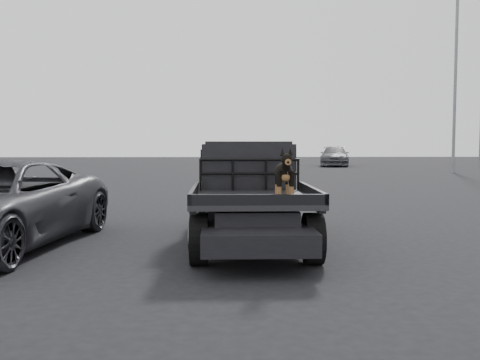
{
  "coord_description": "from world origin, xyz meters",
  "views": [
    {
      "loc": [
        -0.38,
        -6.94,
        1.78
      ],
      "look_at": [
        -0.14,
        -0.13,
        1.3
      ],
      "focal_mm": 40.0,
      "sensor_mm": 36.0,
      "label": 1
    }
  ],
  "objects_px": {
    "dog": "(284,176)",
    "distant_car_b": "(335,156)",
    "flatbed_ute": "(250,217)",
    "floodlight_mid": "(456,47)"
  },
  "relations": [
    {
      "from": "flatbed_ute",
      "to": "floodlight_mid",
      "type": "bearing_deg",
      "value": 58.77
    },
    {
      "from": "flatbed_ute",
      "to": "dog",
      "type": "xyz_separation_m",
      "value": [
        0.41,
        -1.59,
        0.83
      ]
    },
    {
      "from": "dog",
      "to": "distant_car_b",
      "type": "xyz_separation_m",
      "value": [
        7.76,
        32.81,
        -0.54
      ]
    },
    {
      "from": "distant_car_b",
      "to": "flatbed_ute",
      "type": "bearing_deg",
      "value": -92.58
    },
    {
      "from": "distant_car_b",
      "to": "floodlight_mid",
      "type": "distance_m",
      "value": 12.51
    },
    {
      "from": "flatbed_ute",
      "to": "floodlight_mid",
      "type": "height_order",
      "value": "floodlight_mid"
    },
    {
      "from": "dog",
      "to": "floodlight_mid",
      "type": "height_order",
      "value": "floodlight_mid"
    },
    {
      "from": "flatbed_ute",
      "to": "dog",
      "type": "relative_size",
      "value": 7.3
    },
    {
      "from": "flatbed_ute",
      "to": "distant_car_b",
      "type": "height_order",
      "value": "distant_car_b"
    },
    {
      "from": "dog",
      "to": "distant_car_b",
      "type": "bearing_deg",
      "value": 76.7
    }
  ]
}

